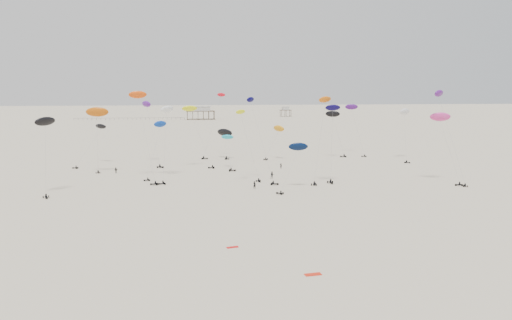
{
  "coord_description": "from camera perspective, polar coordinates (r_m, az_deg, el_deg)",
  "views": [
    {
      "loc": [
        -13.91,
        -26.65,
        23.89
      ],
      "look_at": [
        0.0,
        88.0,
        7.0
      ],
      "focal_mm": 35.0,
      "sensor_mm": 36.0,
      "label": 1
    }
  ],
  "objects": [
    {
      "name": "rig_5",
      "position": [
        133.89,
        20.61,
        5.51
      ],
      "size": [
        6.47,
        11.39,
        23.77
      ],
      "rotation": [
        0.0,
        0.0,
        6.02
      ],
      "color": "black",
      "rests_on": "ground"
    },
    {
      "name": "rig_4",
      "position": [
        121.03,
        -22.96,
        3.02
      ],
      "size": [
        5.09,
        10.24,
        17.62
      ],
      "rotation": [
        0.0,
        0.0,
        3.55
      ],
      "color": "black",
      "rests_on": "ground"
    },
    {
      "name": "rig_13",
      "position": [
        150.47,
        -7.08,
        4.5
      ],
      "size": [
        9.78,
        6.82,
        18.89
      ],
      "rotation": [
        0.0,
        0.0,
        1.44
      ],
      "color": "black",
      "rests_on": "ground"
    },
    {
      "name": "spectator_1",
      "position": [
        131.9,
        1.86,
        -2.12
      ],
      "size": [
        1.09,
        0.66,
        2.17
      ],
      "primitive_type": "imported",
      "rotation": [
        0.0,
        0.0,
        6.24
      ],
      "color": "black",
      "rests_on": "ground"
    },
    {
      "name": "ground_plane",
      "position": [
        228.33,
        -3.39,
        2.3
      ],
      "size": [
        900.0,
        900.0,
        0.0
      ],
      "primitive_type": "plane",
      "color": "beige"
    },
    {
      "name": "rig_20",
      "position": [
        173.39,
        9.02,
        4.22
      ],
      "size": [
        7.46,
        3.75,
        16.04
      ],
      "rotation": [
        0.0,
        0.0,
        1.58
      ],
      "color": "black",
      "rests_on": "ground"
    },
    {
      "name": "rig_11",
      "position": [
        126.04,
        0.63,
        2.49
      ],
      "size": [
        7.46,
        11.91,
        22.1
      ],
      "rotation": [
        0.0,
        0.0,
        4.36
      ],
      "color": "black",
      "rests_on": "ground"
    },
    {
      "name": "grounded_kite_b",
      "position": [
        76.25,
        -2.7,
        -9.95
      ],
      "size": [
        1.91,
        1.1,
        0.07
      ],
      "primitive_type": "cube",
      "rotation": [
        0.0,
        0.0,
        0.23
      ],
      "color": "red",
      "rests_on": "ground"
    },
    {
      "name": "spectator_3",
      "position": [
        148.36,
        2.87,
        -0.96
      ],
      "size": [
        0.82,
        0.81,
        1.88
      ],
      "primitive_type": "imported",
      "rotation": [
        0.0,
        0.0,
        2.4
      ],
      "color": "black",
      "rests_on": "ground"
    },
    {
      "name": "spectator_2",
      "position": [
        145.27,
        -15.71,
        -1.46
      ],
      "size": [
        1.24,
        0.8,
        1.94
      ],
      "primitive_type": "imported",
      "rotation": [
        0.0,
        0.0,
        6.11
      ],
      "color": "black",
      "rests_on": "ground"
    },
    {
      "name": "rig_6",
      "position": [
        161.04,
        -12.05,
        4.64
      ],
      "size": [
        8.26,
        17.77,
        22.7
      ],
      "rotation": [
        0.0,
        0.0,
        4.1
      ],
      "color": "black",
      "rests_on": "ground"
    },
    {
      "name": "rig_19",
      "position": [
        133.95,
        -13.04,
        5.5
      ],
      "size": [
        8.24,
        14.8,
        24.53
      ],
      "rotation": [
        0.0,
        0.0,
        1.62
      ],
      "color": "black",
      "rests_on": "ground"
    },
    {
      "name": "spectator_0",
      "position": [
        118.84,
        -0.17,
        -3.28
      ],
      "size": [
        0.93,
        0.86,
        2.12
      ],
      "primitive_type": "imported",
      "rotation": [
        0.0,
        0.0,
        2.58
      ],
      "color": "black",
      "rests_on": "ground"
    },
    {
      "name": "rig_16",
      "position": [
        166.39,
        2.43,
        3.18
      ],
      "size": [
        7.78,
        5.82,
        11.56
      ],
      "rotation": [
        0.0,
        0.0,
        5.52
      ],
      "color": "black",
      "rests_on": "ground"
    },
    {
      "name": "grounded_kite_a",
      "position": [
        66.19,
        6.52,
        -12.9
      ],
      "size": [
        2.31,
        1.21,
        0.08
      ],
      "primitive_type": "cube",
      "rotation": [
        0.0,
        0.0,
        0.14
      ],
      "color": "red",
      "rests_on": "ground"
    },
    {
      "name": "rig_8",
      "position": [
        146.76,
        -17.69,
        4.8
      ],
      "size": [
        6.28,
        3.98,
        18.57
      ],
      "rotation": [
        0.0,
        0.0,
        0.07
      ],
      "color": "black",
      "rests_on": "ground"
    },
    {
      "name": "rig_21",
      "position": [
        170.54,
        -4.98,
        3.81
      ],
      "size": [
        9.15,
        10.08,
        22.48
      ],
      "rotation": [
        0.0,
        0.0,
        4.35
      ],
      "color": "black",
      "rests_on": "ground"
    },
    {
      "name": "rig_17",
      "position": [
        118.76,
        4.57,
        0.83
      ],
      "size": [
        9.13,
        10.1,
        12.93
      ],
      "rotation": [
        0.0,
        0.0,
        0.99
      ],
      "color": "black",
      "rests_on": "ground"
    },
    {
      "name": "rig_2",
      "position": [
        136.88,
        -11.17,
        2.92
      ],
      "size": [
        5.98,
        11.75,
        15.98
      ],
      "rotation": [
        0.0,
        0.0,
        1.88
      ],
      "color": "black",
      "rests_on": "ground"
    },
    {
      "name": "rig_12",
      "position": [
        186.66,
        11.05,
        5.23
      ],
      "size": [
        4.91,
        16.42,
        21.03
      ],
      "rotation": [
        0.0,
        0.0,
        1.64
      ],
      "color": "black",
      "rests_on": "ground"
    },
    {
      "name": "rig_18",
      "position": [
        133.77,
        -10.22,
        4.49
      ],
      "size": [
        4.7,
        15.61,
        20.53
      ],
      "rotation": [
        0.0,
        0.0,
        1.89
      ],
      "color": "black",
      "rests_on": "ground"
    },
    {
      "name": "rig_0",
      "position": [
        125.76,
        8.69,
        2.69
      ],
      "size": [
        3.87,
        3.77,
        19.82
      ],
      "rotation": [
        0.0,
        0.0,
        3.21
      ],
      "color": "black",
      "rests_on": "ground"
    },
    {
      "name": "rig_14",
      "position": [
        174.97,
        16.65,
        4.69
      ],
      "size": [
        7.36,
        15.3,
        18.88
      ],
      "rotation": [
        0.0,
        0.0,
        3.9
      ],
      "color": "black",
      "rests_on": "ground"
    },
    {
      "name": "rig_9",
      "position": [
        164.63,
        -17.78,
        2.91
      ],
      "size": [
        8.75,
        14.82,
        16.82
      ],
      "rotation": [
        0.0,
        0.0,
        1.49
      ],
      "color": "black",
      "rests_on": "ground"
    },
    {
      "name": "pavilion_main",
      "position": [
        377.18,
        -6.34,
        5.28
      ],
      "size": [
        21.0,
        13.0,
        9.8
      ],
      "color": "brown",
      "rests_on": "ground"
    },
    {
      "name": "rig_10",
      "position": [
        135.27,
        20.57,
        3.64
      ],
      "size": [
        5.45,
        9.97,
        17.99
      ],
      "rotation": [
        0.0,
        0.0,
        1.67
      ],
      "color": "black",
      "rests_on": "ground"
    },
    {
      "name": "pavilion_small",
      "position": [
        413.81,
        3.39,
        5.48
      ],
      "size": [
        9.0,
        7.0,
        8.0
      ],
      "color": "brown",
      "rests_on": "ground"
    },
    {
      "name": "rig_15",
      "position": [
        168.46,
        -3.58,
        2.85
      ],
      "size": [
        6.37,
        7.28,
        10.35
      ],
      "rotation": [
        0.0,
        0.0,
        0.25
      ],
      "color": "black",
      "rests_on": "ground"
    },
    {
      "name": "pier_fence",
      "position": [
        380.41,
        -14.21,
        4.58
      ],
      "size": [
        80.2,
        0.2,
        1.5
      ],
      "color": "black",
      "rests_on": "ground"
    },
    {
      "name": "rig_1",
      "position": [
        124.22,
        7.55,
        4.18
      ],
      "size": [
        6.41,
        6.28,
        21.92
      ],
      "rotation": [
        0.0,
        0.0,
        5.84
      ],
      "color": "black",
      "rests_on": "ground"
    },
    {
      "name": "rig_7",
      "position": [
        146.61,
        -3.11,
        1.3
      ],
      "size": [
        4.07,
        9.04,
        10.72
      ],
      "rotation": [
        0.0,
        0.0,
        4.62
      ],
      "color": "black",
      "rests_on": "ground"
    },
    {
      "name": "rig_3",
      "position": [
        125.79,
        -0.89,
        2.22
      ],
      "size": [
        6.98,
        3.63,
        18.53
      ],
      "rotation": [
        0.0,
        0.0,
        3.36
      ],
      "color": "black",
      "rests_on": "ground"
    }
  ]
}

